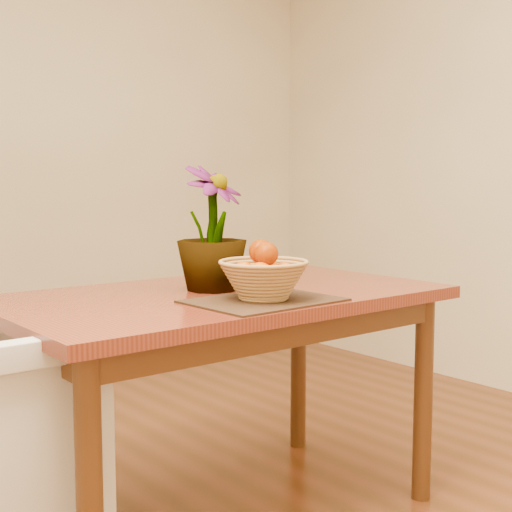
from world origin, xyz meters
TOP-DOWN VIEW (x-y plane):
  - wall_back at (0.00, 2.25)m, footprint 4.00×0.02m
  - table at (0.00, 0.30)m, footprint 1.40×0.80m
  - placemat at (-0.02, 0.07)m, footprint 0.43×0.33m
  - wicker_basket at (-0.02, 0.07)m, footprint 0.26×0.26m
  - orange_pile at (-0.02, 0.07)m, footprint 0.16×0.15m
  - potted_plant at (-0.01, 0.34)m, footprint 0.30×0.30m

SIDE VIEW (x-z plane):
  - table at x=0.00m, z-range 0.29..1.04m
  - placemat at x=-0.02m, z-range 0.75..0.76m
  - wicker_basket at x=-0.02m, z-range 0.76..0.86m
  - orange_pile at x=-0.02m, z-range 0.80..0.93m
  - potted_plant at x=-0.01m, z-range 0.75..1.15m
  - wall_back at x=0.00m, z-range 0.00..2.70m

